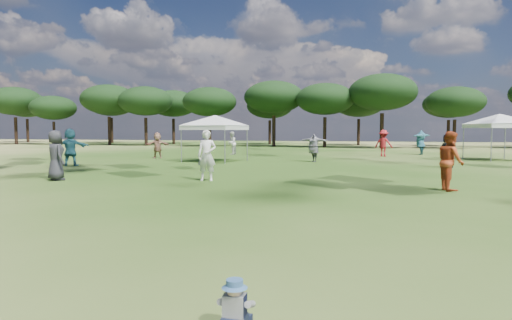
% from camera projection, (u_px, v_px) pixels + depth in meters
% --- Properties ---
extents(tree_line, '(108.78, 17.63, 7.77)m').
position_uv_depth(tree_line, '(373.00, 97.00, 46.86)').
color(tree_line, black).
rests_on(tree_line, ground).
extents(tent_left, '(5.94, 5.94, 2.99)m').
position_uv_depth(tent_left, '(215.00, 117.00, 24.76)').
color(tent_left, gray).
rests_on(tent_left, ground).
extents(tent_right, '(5.69, 5.69, 3.11)m').
position_uv_depth(tent_right, '(500.00, 116.00, 25.75)').
color(tent_right, gray).
rests_on(tent_right, ground).
extents(toddler, '(0.32, 0.36, 0.49)m').
position_uv_depth(toddler, '(235.00, 308.00, 3.85)').
color(toddler, black).
rests_on(toddler, ground).
extents(festival_crowd, '(30.54, 22.35, 1.91)m').
position_uv_depth(festival_crowd, '(338.00, 147.00, 23.20)').
color(festival_crowd, '#A16E57').
rests_on(festival_crowd, ground).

